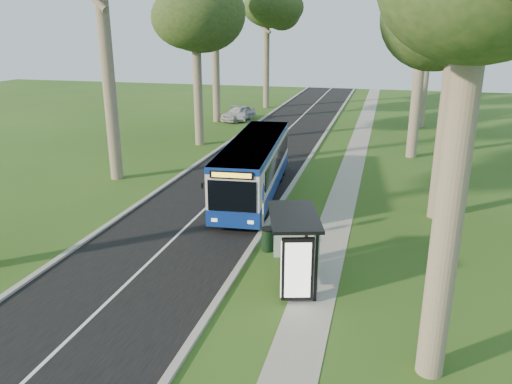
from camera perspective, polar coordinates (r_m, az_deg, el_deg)
ground at (r=20.33m, az=-0.65°, el=-6.78°), size 120.00×120.00×0.00m
road at (r=30.25m, az=-2.06°, el=1.69°), size 7.00×100.00×0.02m
kerb_east at (r=29.46m, az=4.48°, el=1.29°), size 0.25×100.00×0.12m
kerb_west at (r=31.39m, az=-8.20°, el=2.22°), size 0.25×100.00×0.12m
centre_line at (r=30.25m, az=-2.06°, el=1.71°), size 0.12×100.00×0.00m
footpath at (r=29.13m, az=10.29°, el=0.75°), size 1.50×100.00×0.02m
bus at (r=26.60m, az=-0.17°, el=2.87°), size 3.38×11.55×3.02m
bus_stop_sign at (r=20.47m, az=0.83°, el=-1.56°), size 0.11×0.38×2.68m
bus_shelter at (r=16.80m, az=4.54°, el=-5.56°), size 2.41×3.35×2.59m
litter_bin at (r=20.21m, az=1.38°, el=-5.42°), size 0.55×0.55×0.96m
car_white at (r=49.48m, az=-2.05°, el=9.01°), size 2.95×4.65×1.47m
car_silver at (r=49.73m, az=-2.06°, el=8.97°), size 2.50×4.29×1.34m
tree_west_e at (r=57.43m, az=1.23°, el=20.85°), size 5.20×5.20×15.26m
tree_east_d at (r=47.93m, az=19.53°, el=19.61°), size 5.20×5.20×14.32m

